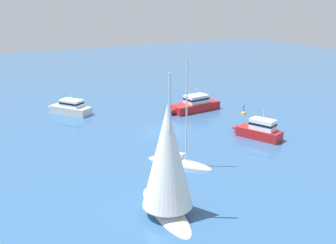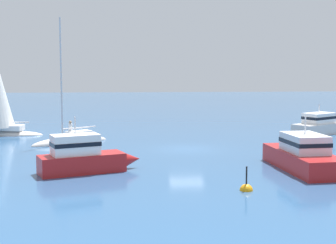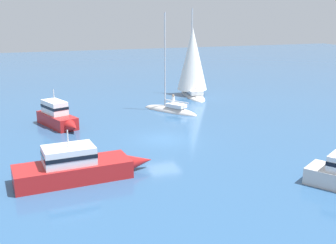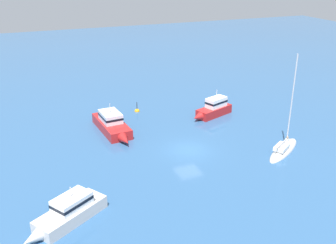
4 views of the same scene
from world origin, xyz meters
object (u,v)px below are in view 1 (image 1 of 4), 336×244
at_px(ketch, 179,163).
at_px(motor_cruiser_2, 69,108).
at_px(motor_cruiser_1, 194,105).
at_px(motor_cruiser, 258,130).
at_px(ketch_1, 167,164).
at_px(channel_buoy, 244,114).

bearing_deg(ketch, motor_cruiser_2, 156.37).
relative_size(motor_cruiser_1, motor_cruiser_2, 1.30).
bearing_deg(motor_cruiser_1, motor_cruiser, 85.18).
relative_size(ketch, motor_cruiser_1, 1.20).
height_order(motor_cruiser, motor_cruiser_1, motor_cruiser).
xyz_separation_m(ketch_1, motor_cruiser_2, (1.69, 28.98, -2.99)).
distance_m(ketch_1, motor_cruiser_2, 29.18).
xyz_separation_m(motor_cruiser, ketch_1, (-16.55, -9.25, 2.87)).
bearing_deg(motor_cruiser_1, ketch, 47.81).
bearing_deg(ketch, ketch_1, -69.59).
bearing_deg(ketch_1, ketch, 151.10).
distance_m(motor_cruiser, channel_buoy, 9.65).
bearing_deg(motor_cruiser, motor_cruiser_1, -20.44).
distance_m(ketch_1, motor_cruiser_1, 27.62).
height_order(ketch_1, motor_cruiser_2, ketch_1).
bearing_deg(channel_buoy, motor_cruiser, -120.62).
distance_m(motor_cruiser_1, channel_buoy, 6.70).
height_order(motor_cruiser_1, motor_cruiser_2, motor_cruiser_1).
xyz_separation_m(motor_cruiser, channel_buoy, (4.89, 8.27, -0.89)).
height_order(motor_cruiser, ketch_1, ketch_1).
relative_size(ketch, channel_buoy, 6.76).
distance_m(motor_cruiser_1, motor_cruiser_2, 16.38).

